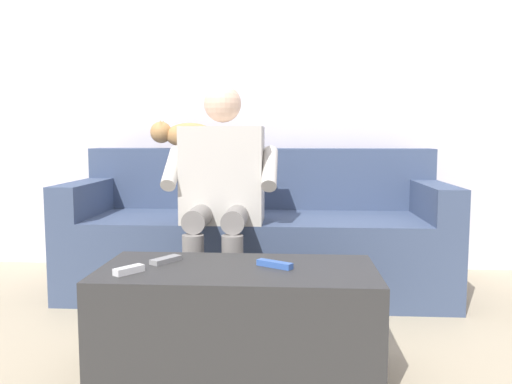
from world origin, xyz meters
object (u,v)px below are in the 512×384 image
Objects in this scene: cat_on_backrest at (183,135)px; remote_white at (129,270)px; coffee_table at (238,321)px; couch at (257,237)px; person_solo_seated at (222,182)px; remote_gray at (166,260)px; remote_blue at (275,264)px.

remote_white is (-0.11, 1.48, -0.48)m from cat_on_backrest.
remote_white is at bearing 15.73° from coffee_table.
couch is 0.53m from person_solo_seated.
remote_gray is (-0.20, 1.31, -0.48)m from cat_on_backrest.
person_solo_seated is 0.74m from remote_gray.
remote_blue is at bearing -63.74° from remote_gray.
person_solo_seated is 8.82× the size of remote_gray.
couch is at bearing 152.04° from cat_on_backrest.
remote_gray reaches higher than coffee_table.
cat_on_backrest is (0.48, -1.37, 0.69)m from coffee_table.
remote_gray is (0.28, -0.06, 0.21)m from coffee_table.
couch is 2.07× the size of coffee_table.
remote_blue is at bearing 140.57° from remote_white.
coffee_table is at bearing 90.00° from couch.
person_solo_seated is at bearing 117.69° from cat_on_backrest.
remote_white is (0.22, 0.86, -0.24)m from person_solo_seated.
person_solo_seated is (0.16, -0.76, 0.45)m from coffee_table.
cat_on_backrest is 3.90× the size of remote_blue.
coffee_table is at bearing 142.90° from remote_white.
coffee_table is at bearing -69.93° from remote_gray.
cat_on_backrest is 1.41m from remote_gray.
remote_gray is at bearing -12.73° from coffee_table.
coffee_table is 7.84× the size of remote_gray.
person_solo_seated reaches higher than remote_blue.
person_solo_seated is 0.92m from remote_white.
remote_blue is at bearing 97.03° from couch.
remote_gray is (-0.09, -0.17, -0.00)m from remote_white.
couch reaches higher than remote_blue.
couch is 1.29m from remote_white.
cat_on_backrest is at bearing -62.31° from person_solo_seated.
remote_blue is at bearing -173.24° from coffee_table.
remote_blue reaches higher than remote_gray.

